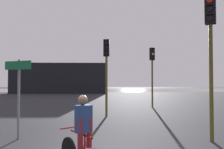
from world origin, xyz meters
TOP-DOWN VIEW (x-y plane):
  - water_strip at (0.00, 38.74)m, footprint 80.00×16.00m
  - distant_building at (-6.81, 28.74)m, footprint 14.40×4.00m
  - traffic_light_near_right at (3.52, 1.40)m, footprint 0.40×0.42m
  - traffic_light_far_right at (3.56, 10.24)m, footprint 0.37×0.39m
  - traffic_light_center at (0.24, 6.26)m, footprint 0.34×0.36m
  - direction_sign_post at (-2.66, 1.84)m, footprint 1.02×0.48m
  - cyclist at (-0.27, -0.99)m, footprint 1.05×1.40m

SIDE VIEW (x-z plane):
  - water_strip at x=0.00m, z-range 0.00..0.01m
  - cyclist at x=-0.27m, z-range 0.01..1.63m
  - direction_sign_post at x=-2.66m, z-range 0.40..3.00m
  - distant_building at x=-6.81m, z-range 0.00..4.54m
  - traffic_light_center at x=0.24m, z-range 0.82..4.93m
  - traffic_light_far_right at x=3.56m, z-range 0.84..5.13m
  - traffic_light_near_right at x=3.52m, z-range 0.89..5.50m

